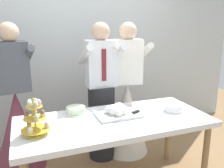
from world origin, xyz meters
TOP-DOWN VIEW (x-y plane):
  - rear_wall at (0.00, 1.42)m, footprint 5.20×0.10m
  - dessert_table at (0.00, 0.00)m, footprint 1.80×0.80m
  - cupcake_stand at (-0.71, -0.07)m, footprint 0.23×0.23m
  - main_cake_tray at (0.06, 0.08)m, footprint 0.43×0.32m
  - plate_stack at (0.64, -0.01)m, footprint 0.19×0.19m
  - round_cake at (-0.31, 0.27)m, footprint 0.24×0.24m
  - person_groom at (0.09, 0.67)m, footprint 0.46×0.49m
  - person_bride at (0.44, 0.69)m, footprint 0.57×0.56m
  - person_guest at (-0.87, 0.78)m, footprint 0.56×0.56m

SIDE VIEW (x-z plane):
  - person_bride at x=0.44m, z-range -0.25..1.41m
  - person_guest at x=-0.87m, z-range -0.25..1.41m
  - dessert_table at x=0.00m, z-range 0.31..1.09m
  - person_groom at x=0.09m, z-range -0.08..1.58m
  - round_cake at x=-0.31m, z-range 0.77..0.84m
  - plate_stack at x=0.64m, z-range 0.78..0.84m
  - main_cake_tray at x=0.06m, z-range 0.75..0.88m
  - cupcake_stand at x=-0.71m, z-range 0.75..1.06m
  - rear_wall at x=0.00m, z-range 0.00..2.90m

